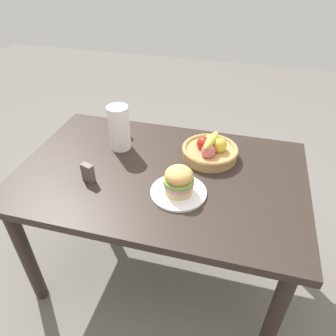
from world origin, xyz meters
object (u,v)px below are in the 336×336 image
(napkin_holder, at_px, (88,173))
(plate, at_px, (178,192))
(fruit_basket, at_px, (210,150))
(soda_can, at_px, (120,122))
(sandwich, at_px, (179,180))
(paper_towel_roll, at_px, (119,128))

(napkin_holder, bearing_deg, plate, 21.94)
(fruit_basket, bearing_deg, soda_can, 167.00)
(fruit_basket, bearing_deg, sandwich, -106.04)
(sandwich, distance_m, napkin_holder, 0.43)
(plate, height_order, napkin_holder, napkin_holder)
(plate, distance_m, sandwich, 0.07)
(sandwich, height_order, fruit_basket, sandwich)
(plate, relative_size, napkin_holder, 2.82)
(fruit_basket, height_order, paper_towel_roll, paper_towel_roll)
(plate, height_order, sandwich, sandwich)
(paper_towel_roll, xyz_separation_m, napkin_holder, (-0.04, -0.31, -0.07))
(fruit_basket, bearing_deg, paper_towel_roll, -176.66)
(sandwich, height_order, napkin_holder, sandwich)
(soda_can, height_order, paper_towel_roll, paper_towel_roll)
(sandwich, relative_size, paper_towel_roll, 0.57)
(napkin_holder, bearing_deg, fruit_basket, 52.20)
(plate, distance_m, napkin_holder, 0.43)
(paper_towel_roll, bearing_deg, plate, -36.50)
(sandwich, height_order, soda_can, sandwich)
(sandwich, height_order, paper_towel_roll, paper_towel_roll)
(plate, height_order, fruit_basket, fruit_basket)
(plate, bearing_deg, sandwich, 0.00)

